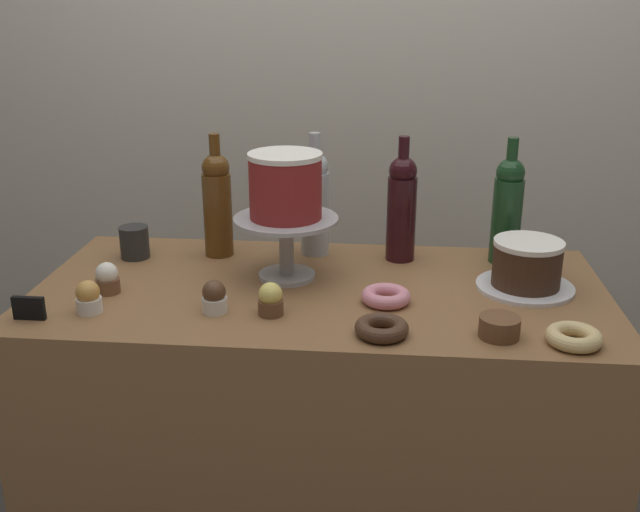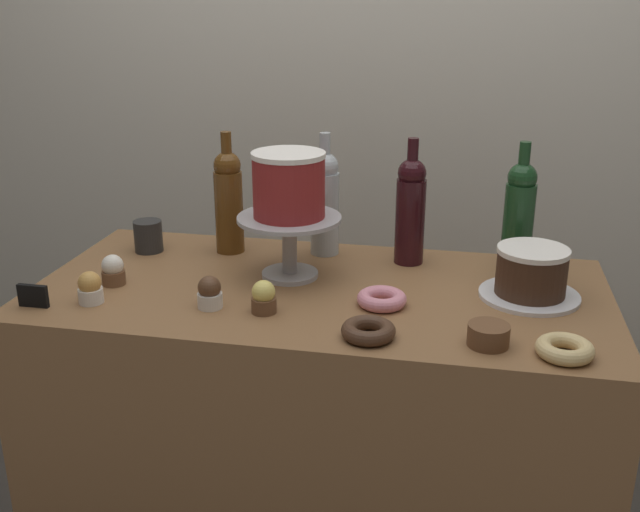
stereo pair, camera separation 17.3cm
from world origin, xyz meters
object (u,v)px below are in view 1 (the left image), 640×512
at_px(donut_glazed, 574,337).
at_px(white_layer_cake, 285,186).
at_px(cupcake_chocolate, 214,297).
at_px(cookie_stack, 499,327).
at_px(cupcake_vanilla, 107,279).
at_px(wine_bottle_green, 507,208).
at_px(cupcake_caramel, 88,298).
at_px(wine_bottle_amber, 217,202).
at_px(coffee_cup_ceramic, 134,242).
at_px(wine_bottle_dark_red, 402,206).
at_px(cake_stand_pedestal, 286,237).
at_px(cupcake_lemon, 271,300).
at_px(donut_pink, 386,296).
at_px(wine_bottle_clear, 315,201).
at_px(donut_chocolate, 382,328).
at_px(chocolate_round_cake, 527,263).
at_px(price_sign_chalkboard, 29,308).

bearing_deg(donut_glazed, white_layer_cake, 153.66).
xyz_separation_m(cupcake_chocolate, cookie_stack, (0.61, -0.07, -0.01)).
bearing_deg(cupcake_vanilla, white_layer_cake, 18.34).
distance_m(wine_bottle_green, cupcake_caramel, 1.04).
xyz_separation_m(cupcake_caramel, cupcake_vanilla, (-0.00, 0.11, 0.00)).
relative_size(wine_bottle_amber, coffee_cup_ceramic, 3.83).
bearing_deg(donut_glazed, coffee_cup_ceramic, 158.27).
bearing_deg(wine_bottle_dark_red, cake_stand_pedestal, -149.82).
distance_m(wine_bottle_green, donut_glazed, 0.50).
bearing_deg(cookie_stack, cupcake_caramel, 177.46).
xyz_separation_m(wine_bottle_dark_red, coffee_cup_ceramic, (-0.70, -0.05, -0.10)).
distance_m(cupcake_lemon, donut_pink, 0.27).
distance_m(white_layer_cake, cupcake_vanilla, 0.47).
bearing_deg(cupcake_lemon, wine_bottle_clear, 82.27).
height_order(white_layer_cake, cookie_stack, white_layer_cake).
distance_m(wine_bottle_green, donut_pink, 0.45).
xyz_separation_m(wine_bottle_amber, cookie_stack, (0.68, -0.44, -0.12)).
relative_size(wine_bottle_amber, cookie_stack, 3.87).
relative_size(cake_stand_pedestal, white_layer_cake, 1.44).
xyz_separation_m(cupcake_caramel, cupcake_lemon, (0.40, 0.03, 0.00)).
height_order(cupcake_vanilla, donut_glazed, cupcake_vanilla).
xyz_separation_m(cake_stand_pedestal, donut_pink, (0.24, -0.13, -0.09)).
height_order(cake_stand_pedestal, wine_bottle_green, wine_bottle_green).
height_order(cake_stand_pedestal, coffee_cup_ceramic, cake_stand_pedestal).
relative_size(donut_glazed, donut_chocolate, 1.00).
height_order(donut_chocolate, cookie_stack, cookie_stack).
bearing_deg(donut_glazed, chocolate_round_cake, 99.53).
xyz_separation_m(wine_bottle_green, coffee_cup_ceramic, (-0.97, -0.06, -0.10)).
distance_m(cake_stand_pedestal, chocolate_round_cake, 0.57).
bearing_deg(cupcake_vanilla, coffee_cup_ceramic, 93.76).
relative_size(donut_glazed, price_sign_chalkboard, 1.60).
bearing_deg(donut_pink, donut_chocolate, -92.33).
relative_size(cupcake_caramel, cupcake_lemon, 1.00).
bearing_deg(coffee_cup_ceramic, wine_bottle_amber, 11.63).
relative_size(wine_bottle_dark_red, wine_bottle_amber, 1.00).
distance_m(cupcake_caramel, coffee_cup_ceramic, 0.36).
distance_m(cake_stand_pedestal, wine_bottle_clear, 0.20).
height_order(wine_bottle_amber, cupcake_caramel, wine_bottle_amber).
bearing_deg(chocolate_round_cake, donut_pink, -160.73).
bearing_deg(wine_bottle_dark_red, cupcake_caramel, -149.02).
height_order(wine_bottle_green, wine_bottle_clear, same).
relative_size(chocolate_round_cake, wine_bottle_amber, 0.50).
bearing_deg(cupcake_vanilla, chocolate_round_cake, 6.71).
bearing_deg(price_sign_chalkboard, donut_chocolate, -0.51).
height_order(donut_pink, coffee_cup_ceramic, coffee_cup_ceramic).
relative_size(cupcake_vanilla, cupcake_chocolate, 1.00).
distance_m(wine_bottle_amber, cupcake_caramel, 0.46).
relative_size(cake_stand_pedestal, donut_glazed, 2.26).
height_order(chocolate_round_cake, donut_glazed, chocolate_round_cake).
relative_size(white_layer_cake, donut_glazed, 1.57).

